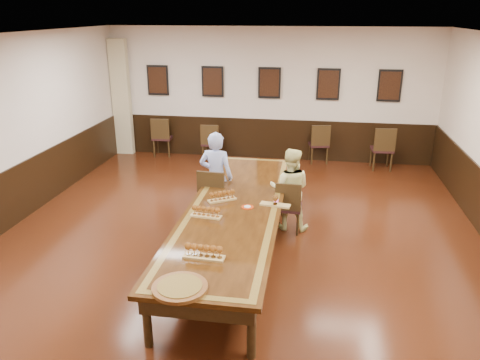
% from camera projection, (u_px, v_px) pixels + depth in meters
% --- Properties ---
extents(floor, '(8.00, 10.00, 0.02)m').
position_uv_depth(floor, '(235.00, 251.00, 7.32)').
color(floor, black).
rests_on(floor, ground).
extents(ceiling, '(8.00, 10.00, 0.02)m').
position_uv_depth(ceiling, '(234.00, 37.00, 6.22)').
color(ceiling, white).
rests_on(ceiling, floor).
extents(wall_back, '(8.00, 0.02, 3.20)m').
position_uv_depth(wall_back, '(269.00, 95.00, 11.42)').
color(wall_back, beige).
rests_on(wall_back, floor).
extents(chair_man, '(0.52, 0.56, 1.02)m').
position_uv_depth(chair_man, '(215.00, 196.00, 8.13)').
color(chair_man, black).
rests_on(chair_man, floor).
extents(chair_woman, '(0.44, 0.48, 0.91)m').
position_uv_depth(chair_woman, '(289.00, 205.00, 7.86)').
color(chair_woman, black).
rests_on(chair_woman, floor).
extents(spare_chair_a, '(0.50, 0.54, 1.00)m').
position_uv_depth(spare_chair_a, '(163.00, 136.00, 12.00)').
color(spare_chair_a, black).
rests_on(spare_chair_a, floor).
extents(spare_chair_b, '(0.46, 0.50, 0.95)m').
position_uv_depth(spare_chair_b, '(211.00, 142.00, 11.58)').
color(spare_chair_b, black).
rests_on(spare_chair_b, floor).
extents(spare_chair_c, '(0.54, 0.57, 0.97)m').
position_uv_depth(spare_chair_c, '(319.00, 143.00, 11.45)').
color(spare_chair_c, black).
rests_on(spare_chair_c, floor).
extents(spare_chair_d, '(0.52, 0.56, 1.03)m').
position_uv_depth(spare_chair_d, '(382.00, 148.00, 10.93)').
color(spare_chair_d, black).
rests_on(spare_chair_d, floor).
extents(person_man, '(0.62, 0.44, 1.62)m').
position_uv_depth(person_man, '(216.00, 177.00, 8.13)').
color(person_man, '#5572D4').
rests_on(person_man, floor).
extents(person_woman, '(0.72, 0.57, 1.42)m').
position_uv_depth(person_woman, '(290.00, 189.00, 7.86)').
color(person_woman, '#F8F29B').
rests_on(person_woman, floor).
extents(pink_phone, '(0.08, 0.14, 0.01)m').
position_uv_depth(pink_phone, '(276.00, 201.00, 7.25)').
color(pink_phone, '#E74DB0').
rests_on(pink_phone, conference_table).
extents(curtain, '(0.45, 0.18, 2.90)m').
position_uv_depth(curtain, '(121.00, 98.00, 11.86)').
color(curtain, tan).
rests_on(curtain, floor).
extents(wainscoting, '(8.00, 10.00, 1.00)m').
position_uv_depth(wainscoting, '(235.00, 222.00, 7.15)').
color(wainscoting, black).
rests_on(wainscoting, floor).
extents(conference_table, '(1.40, 5.00, 0.76)m').
position_uv_depth(conference_table, '(235.00, 215.00, 7.11)').
color(conference_table, black).
rests_on(conference_table, floor).
extents(posters, '(6.14, 0.04, 0.74)m').
position_uv_depth(posters, '(269.00, 83.00, 11.25)').
color(posters, black).
rests_on(posters, wall_back).
extents(flight_a, '(0.45, 0.36, 0.17)m').
position_uv_depth(flight_a, '(222.00, 196.00, 7.25)').
color(flight_a, '#A68445').
rests_on(flight_a, conference_table).
extents(flight_b, '(0.47, 0.20, 0.17)m').
position_uv_depth(flight_b, '(275.00, 201.00, 7.07)').
color(flight_b, '#A68445').
rests_on(flight_b, conference_table).
extents(flight_c, '(0.46, 0.19, 0.17)m').
position_uv_depth(flight_c, '(206.00, 212.00, 6.68)').
color(flight_c, '#A68445').
rests_on(flight_c, conference_table).
extents(flight_d, '(0.50, 0.18, 0.19)m').
position_uv_depth(flight_d, '(204.00, 252.00, 5.56)').
color(flight_d, '#A68445').
rests_on(flight_d, conference_table).
extents(red_plate_grp, '(0.19, 0.19, 0.02)m').
position_uv_depth(red_plate_grp, '(247.00, 207.00, 7.02)').
color(red_plate_grp, '#B2310B').
rests_on(red_plate_grp, conference_table).
extents(carved_platter, '(0.70, 0.70, 0.05)m').
position_uv_depth(carved_platter, '(180.00, 287.00, 4.97)').
color(carved_platter, '#552D11').
rests_on(carved_platter, conference_table).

